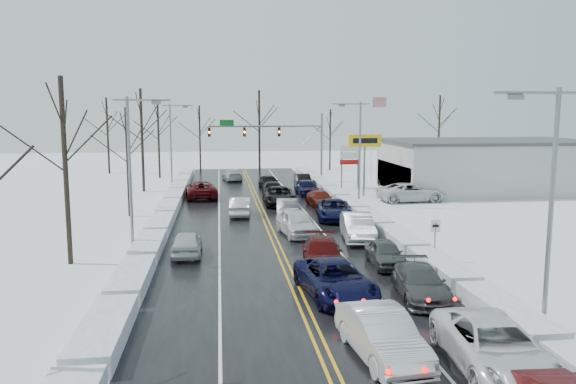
{
  "coord_description": "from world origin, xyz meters",
  "views": [
    {
      "loc": [
        -3.41,
        -36.71,
        8.14
      ],
      "look_at": [
        1.39,
        2.41,
        2.5
      ],
      "focal_mm": 35.0,
      "sensor_mm": 36.0,
      "label": 1
    }
  ],
  "objects": [
    {
      "name": "queued_car_14",
      "position": [
        5.21,
        4.63,
        0.0
      ],
      "size": [
        3.17,
        5.73,
        1.52
      ],
      "primitive_type": "imported",
      "rotation": [
        0.0,
        0.0,
        -0.12
      ],
      "color": "black",
      "rests_on": "ground"
    },
    {
      "name": "snow_bank_left",
      "position": [
        -7.6,
        2.0,
        0.0
      ],
      "size": [
        1.58,
        72.0,
        0.76
      ],
      "primitive_type": "cube",
      "color": "white",
      "rests_on": "ground"
    },
    {
      "name": "road_surface",
      "position": [
        0.0,
        2.0,
        0.01
      ],
      "size": [
        14.0,
        84.0,
        0.01
      ],
      "primitive_type": "cube",
      "color": "black",
      "rests_on": "ground"
    },
    {
      "name": "queued_car_10",
      "position": [
        5.13,
        -20.79,
        0.0
      ],
      "size": [
        3.03,
        5.96,
        1.61
      ],
      "primitive_type": "imported",
      "rotation": [
        0.0,
        0.0,
        -0.06
      ],
      "color": "white",
      "rests_on": "ground"
    },
    {
      "name": "parked_car_2",
      "position": [
        15.07,
        21.3,
        0.0
      ],
      "size": [
        2.45,
        4.92,
        1.61
      ],
      "primitive_type": "imported",
      "rotation": [
        0.0,
        0.0,
        3.26
      ],
      "color": "black",
      "rests_on": "ground"
    },
    {
      "name": "tree_left_b",
      "position": [
        -11.5,
        -6.0,
        6.99
      ],
      "size": [
        4.0,
        4.0,
        10.0
      ],
      "color": "#2D231C",
      "rests_on": "ground"
    },
    {
      "name": "parked_car_1",
      "position": [
        16.99,
        17.0,
        0.0
      ],
      "size": [
        2.55,
        5.56,
        1.58
      ],
      "primitive_type": "imported",
      "rotation": [
        0.0,
        0.0,
        -0.06
      ],
      "color": "#3F4144",
      "rests_on": "ground"
    },
    {
      "name": "tree_far_b",
      "position": [
        -6.0,
        41.0,
        6.29
      ],
      "size": [
        3.6,
        3.6,
        9.0
      ],
      "color": "#2D231C",
      "rests_on": "ground"
    },
    {
      "name": "parked_car_0",
      "position": [
        13.96,
        12.25,
        0.0
      ],
      "size": [
        6.33,
        3.17,
        1.72
      ],
      "primitive_type": "imported",
      "rotation": [
        0.0,
        0.0,
        1.62
      ],
      "color": "silver",
      "rests_on": "ground"
    },
    {
      "name": "queued_car_8",
      "position": [
        1.8,
        22.19,
        0.0
      ],
      "size": [
        2.3,
        4.6,
        1.5
      ],
      "primitive_type": "imported",
      "rotation": [
        0.0,
        0.0,
        0.12
      ],
      "color": "black",
      "rests_on": "ground"
    },
    {
      "name": "traffic_signal_mast",
      "position": [
        3.45,
        27.99,
        5.48
      ],
      "size": [
        13.28,
        0.39,
        8.0
      ],
      "color": "slate",
      "rests_on": "ground"
    },
    {
      "name": "queued_car_5",
      "position": [
        1.66,
        5.01,
        0.0
      ],
      "size": [
        2.06,
        4.81,
        1.54
      ],
      "primitive_type": "imported",
      "rotation": [
        0.0,
        0.0,
        -0.09
      ],
      "color": "#3F4144",
      "rests_on": "ground"
    },
    {
      "name": "snow_bank_right",
      "position": [
        7.6,
        2.0,
        0.0
      ],
      "size": [
        1.58,
        72.0,
        0.76
      ],
      "primitive_type": "cube",
      "color": "white",
      "rests_on": "ground"
    },
    {
      "name": "oncoming_car_2",
      "position": [
        -1.93,
        30.08,
        0.0
      ],
      "size": [
        2.63,
        5.12,
        1.42
      ],
      "primitive_type": "imported",
      "rotation": [
        0.0,
        0.0,
        3.28
      ],
      "color": "silver",
      "rests_on": "ground"
    },
    {
      "name": "ground",
      "position": [
        0.0,
        0.0,
        0.0
      ],
      "size": [
        160.0,
        160.0,
        0.0
      ],
      "primitive_type": "plane",
      "color": "white",
      "rests_on": "ground"
    },
    {
      "name": "used_vehicles_sign",
      "position": [
        10.5,
        22.0,
        3.32
      ],
      "size": [
        2.2,
        0.22,
        4.65
      ],
      "color": "slate",
      "rests_on": "ground"
    },
    {
      "name": "tree_left_d",
      "position": [
        -11.2,
        22.0,
        7.33
      ],
      "size": [
        4.2,
        4.2,
        10.5
      ],
      "color": "#2D231C",
      "rests_on": "ground"
    },
    {
      "name": "queued_car_15",
      "position": [
        5.2,
        10.37,
        0.0
      ],
      "size": [
        2.3,
        4.82,
        1.35
      ],
      "primitive_type": "imported",
      "rotation": [
        0.0,
        0.0,
        0.09
      ],
      "color": "#55120B",
      "rests_on": "ground"
    },
    {
      "name": "oncoming_car_0",
      "position": [
        -1.84,
        7.15,
        0.0
      ],
      "size": [
        1.84,
        4.55,
        1.47
      ],
      "primitive_type": "imported",
      "rotation": [
        0.0,
        0.0,
        3.08
      ],
      "color": "silver",
      "rests_on": "ground"
    },
    {
      "name": "streetlight_sw",
      "position": [
        -8.3,
        -4.0,
        5.31
      ],
      "size": [
        3.2,
        0.25,
        9.0
      ],
      "color": "slate",
      "rests_on": "ground"
    },
    {
      "name": "tree_far_e",
      "position": [
        28.0,
        41.0,
        7.33
      ],
      "size": [
        4.2,
        4.2,
        10.5
      ],
      "color": "#2D231C",
      "rests_on": "ground"
    },
    {
      "name": "queued_car_12",
      "position": [
        5.28,
        -8.47,
        0.0
      ],
      "size": [
        1.76,
        4.09,
        1.37
      ],
      "primitive_type": "imported",
      "rotation": [
        0.0,
        0.0,
        -0.03
      ],
      "color": "#3C3E41",
      "rests_on": "ground"
    },
    {
      "name": "queued_car_13",
      "position": [
        5.29,
        -2.37,
        0.0
      ],
      "size": [
        2.37,
        5.35,
        1.71
      ],
      "primitive_type": "imported",
      "rotation": [
        0.0,
        0.0,
        -0.11
      ],
      "color": "#AEB0B6",
      "rests_on": "ground"
    },
    {
      "name": "queued_car_4",
      "position": [
        1.61,
        -0.46,
        0.0
      ],
      "size": [
        2.63,
        5.13,
        1.67
      ],
      "primitive_type": "imported",
      "rotation": [
        0.0,
        0.0,
        0.14
      ],
      "color": "silver",
      "rests_on": "ground"
    },
    {
      "name": "tree_far_d",
      "position": [
        12.0,
        40.5,
        5.94
      ],
      "size": [
        3.4,
        3.4,
        8.5
      ],
      "color": "#2D231C",
      "rests_on": "ground"
    },
    {
      "name": "tree_far_c",
      "position": [
        2.0,
        39.0,
        7.68
      ],
      "size": [
        4.4,
        4.4,
        11.0
      ],
      "color": "#2D231C",
      "rests_on": "ground"
    },
    {
      "name": "queued_car_2",
      "position": [
        1.6,
        -13.09,
        0.0
      ],
      "size": [
        3.28,
        5.97,
        1.58
      ],
      "primitive_type": "imported",
      "rotation": [
        0.0,
        0.0,
        0.12
      ],
      "color": "black",
      "rests_on": "ground"
    },
    {
      "name": "speed_limit_sign",
      "position": [
        8.2,
        -8.0,
        1.63
      ],
      "size": [
        0.55,
        0.09,
        2.35
      ],
      "color": "slate",
      "rests_on": "ground"
    },
    {
      "name": "streetlight_nw",
      "position": [
        -8.3,
        24.0,
        5.31
      ],
      "size": [
        3.2,
        0.25,
        9.0
      ],
      "color": "slate",
      "rests_on": "ground"
    },
    {
      "name": "queued_car_7",
      "position": [
        1.64,
        16.67,
        0.0
      ],
      "size": [
        2.15,
        4.88,
        1.39
      ],
      "primitive_type": "imported",
      "rotation": [
        0.0,
        0.0,
        -0.04
      ],
      "color": "black",
      "rests_on": "ground"
    },
    {
      "name": "flagpole",
      "position": [
        15.17,
        30.0,
        5.93
      ],
      "size": [
        1.87,
        1.2,
        10.0
      ],
      "color": "silver",
      "rests_on": "ground"
    },
    {
      "name": "tree_left_e",
      "position": [
        -10.8,
        34.0,
        6.64
      ],
      "size": [
        3.8,
        3.8,
        9.5
      ],
      "color": "#2D231C",
      "rests_on": "ground"
    },
    {
      "name": "streetlight_ne",
      "position": [
        8.3,
        10.0,
        5.31
      ],
      "size": [
        3.2,
        0.25,
        9.0
      ],
      "color": "slate",
      "rests_on": "ground"
    },
    {
      "name": "streetlight_se",
      "position": [
        8.3,
        -18.0,
        5.31
      ],
      "size": [
        3.2,
        0.25,
        9.0
      ],
      "color": "slate",
      "rests_on": "ground"
    },
    {
      "name": "queued_car_11",
      "position": [
        5.27,
        -13.77,
        0.0
      ],
      "size": [
        2.53,
        5.01,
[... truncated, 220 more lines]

